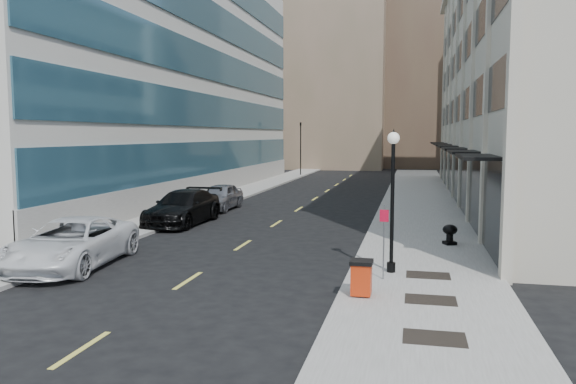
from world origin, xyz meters
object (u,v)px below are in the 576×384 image
at_px(trash_bin, 361,277).
at_px(urn_planter, 450,232).
at_px(sign_post, 384,231).
at_px(car_white_van, 72,243).
at_px(lamppost, 393,189).
at_px(car_black_pickup, 183,207).
at_px(traffic_signal, 301,126).
at_px(car_silver_sedan, 220,197).

bearing_deg(trash_bin, urn_planter, 71.43).
xyz_separation_m(trash_bin, sign_post, (0.51, 1.99, 0.98)).
relative_size(car_white_van, lamppost, 1.30).
xyz_separation_m(car_black_pickup, lamppost, (11.20, -8.84, 2.06)).
xyz_separation_m(trash_bin, urn_planter, (2.92, 8.32, -0.04)).
distance_m(traffic_signal, car_white_van, 45.37).
xyz_separation_m(car_silver_sedan, trash_bin, (10.48, -17.66, -0.12)).
distance_m(car_white_van, lamppost, 11.44).
distance_m(car_white_van, sign_post, 11.03).
relative_size(traffic_signal, trash_bin, 6.78).
distance_m(car_white_van, car_black_pickup, 9.94).
bearing_deg(trash_bin, traffic_signal, 104.14).
distance_m(car_silver_sedan, urn_planter, 16.33).
relative_size(car_silver_sedan, sign_post, 2.03).
relative_size(trash_bin, lamppost, 0.22).
xyz_separation_m(car_silver_sedan, urn_planter, (13.40, -9.34, -0.17)).
height_order(lamppost, urn_planter, lamppost).
relative_size(car_white_van, urn_planter, 7.39).
relative_size(car_black_pickup, lamppost, 1.28).
distance_m(trash_bin, sign_post, 2.28).
relative_size(car_black_pickup, car_silver_sedan, 1.26).
distance_m(traffic_signal, car_silver_sedan, 29.75).
bearing_deg(sign_post, car_white_van, -170.86).
bearing_deg(car_silver_sedan, trash_bin, -59.49).
height_order(traffic_signal, sign_post, traffic_signal).
bearing_deg(car_silver_sedan, car_white_van, -90.18).
distance_m(car_silver_sedan, sign_post, 19.16).
height_order(car_white_van, sign_post, sign_post).
height_order(trash_bin, sign_post, sign_post).
bearing_deg(car_silver_sedan, traffic_signal, 91.18).
bearing_deg(trash_bin, car_white_van, 170.50).
bearing_deg(trash_bin, car_silver_sedan, 121.45).
xyz_separation_m(car_black_pickup, sign_post, (10.99, -9.85, 0.80)).
height_order(car_white_van, car_silver_sedan, car_white_van).
xyz_separation_m(car_silver_sedan, sign_post, (10.99, -15.67, 0.86)).
bearing_deg(car_silver_sedan, urn_planter, -35.06).
height_order(traffic_signal, urn_planter, traffic_signal).
bearing_deg(car_white_van, car_black_pickup, 84.57).
relative_size(car_black_pickup, trash_bin, 5.93).
bearing_deg(car_white_van, traffic_signal, 85.46).
bearing_deg(car_white_van, sign_post, -4.95).
bearing_deg(traffic_signal, urn_planter, -69.97).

